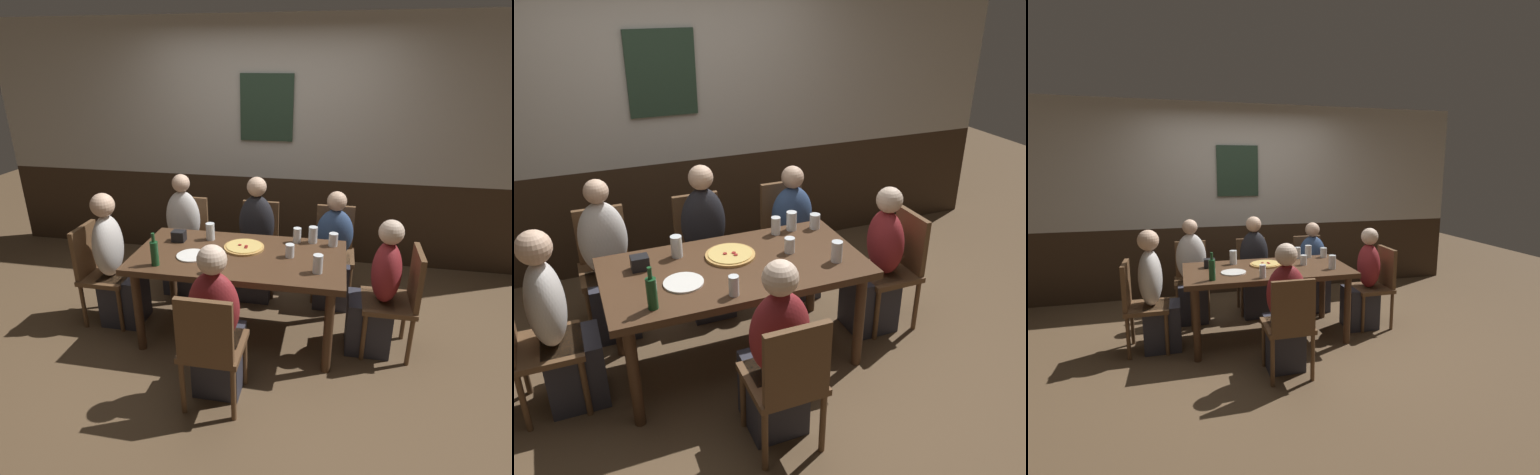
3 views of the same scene
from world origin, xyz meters
The scene contains 26 objects.
ground_plane centered at (0.00, 0.00, 0.00)m, with size 12.00×12.00×0.00m, color brown.
wall_back centered at (0.00, 1.65, 1.30)m, with size 6.40×0.13×2.60m.
dining_table centered at (0.00, 0.00, 0.66)m, with size 1.67×0.88×0.74m.
chair_head_east centered at (1.25, 0.00, 0.50)m, with size 0.40×0.40×0.88m.
chair_left_far centered at (-0.74, 0.85, 0.50)m, with size 0.40×0.40×0.88m.
chair_mid_near centered at (0.00, -0.85, 0.50)m, with size 0.40×0.40×0.88m.
chair_mid_far centered at (0.00, 0.85, 0.50)m, with size 0.40×0.40×0.88m.
chair_head_west centered at (-1.25, 0.00, 0.50)m, with size 0.40×0.40×0.88m.
chair_right_far centered at (0.74, 0.85, 0.50)m, with size 0.40×0.40×0.88m.
person_head_east centered at (1.09, 0.00, 0.46)m, with size 0.37×0.34×1.11m.
person_left_far centered at (-0.74, 0.69, 0.49)m, with size 0.34×0.37×1.17m.
person_mid_near centered at (0.00, -0.69, 0.48)m, with size 0.34×0.37×1.13m.
person_mid_far centered at (0.00, 0.69, 0.50)m, with size 0.34×0.37×1.18m.
person_head_west centered at (-1.09, 0.00, 0.50)m, with size 0.37×0.34×1.18m.
person_right_far centered at (0.74, 0.69, 0.45)m, with size 0.34×0.37×1.08m.
pizza centered at (0.01, 0.12, 0.75)m, with size 0.33×0.33×0.03m.
pint_glass_amber centered at (0.56, 0.35, 0.80)m, with size 0.08×0.08×0.14m.
beer_glass_tall centered at (-0.31, 0.25, 0.80)m, with size 0.07×0.07×0.15m.
tumbler_short centered at (0.42, 0.33, 0.79)m, with size 0.07×0.07×0.13m.
beer_glass_half centered at (0.63, -0.20, 0.81)m, with size 0.07×0.07×0.14m.
tumbler_water centered at (0.73, 0.31, 0.79)m, with size 0.08×0.08×0.11m.
highball_clear centered at (0.40, 0.03, 0.79)m, with size 0.07×0.07×0.10m.
pint_glass_stout centered at (-0.12, -0.34, 0.79)m, with size 0.06×0.06×0.12m.
beer_bottle_green centered at (-0.58, -0.30, 0.84)m, with size 0.06×0.06×0.26m.
plate_white_large centered at (-0.36, -0.11, 0.75)m, with size 0.24×0.24×0.01m, color white.
condiment_caddy centered at (-0.57, 0.17, 0.79)m, with size 0.11×0.09×0.09m, color black.
Camera 3 is at (-0.84, -3.81, 1.75)m, focal length 27.62 mm.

